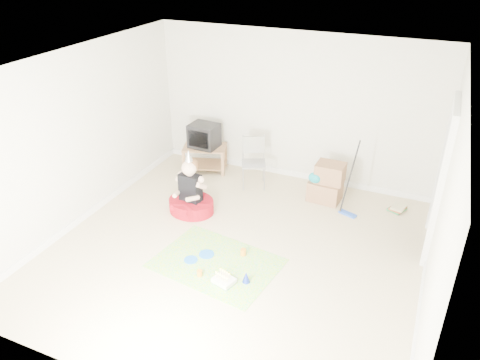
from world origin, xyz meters
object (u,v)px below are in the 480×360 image
at_px(folding_chair, 254,164).
at_px(birthday_cake, 224,281).
at_px(cardboard_boxes, 327,183).
at_px(crt_tv, 204,136).
at_px(tv_stand, 205,156).
at_px(seated_woman, 191,198).

height_order(folding_chair, birthday_cake, folding_chair).
relative_size(folding_chair, cardboard_boxes, 1.35).
height_order(crt_tv, folding_chair, crt_tv).
bearing_deg(tv_stand, folding_chair, -11.45).
bearing_deg(crt_tv, cardboard_boxes, -1.34).
relative_size(cardboard_boxes, birthday_cake, 2.14).
height_order(seated_woman, birthday_cake, seated_woman).
bearing_deg(birthday_cake, folding_chair, 103.87).
xyz_separation_m(folding_chair, cardboard_boxes, (1.28, 0.03, -0.12)).
bearing_deg(seated_woman, folding_chair, 63.36).
bearing_deg(seated_woman, tv_stand, 108.61).
distance_m(crt_tv, birthday_cake, 3.32).
bearing_deg(cardboard_boxes, crt_tv, 175.60).
xyz_separation_m(crt_tv, folding_chair, (1.06, -0.22, -0.27)).
bearing_deg(folding_chair, cardboard_boxes, 1.56).
xyz_separation_m(cardboard_boxes, birthday_cake, (-0.65, -2.60, -0.28)).
height_order(tv_stand, crt_tv, crt_tv).
bearing_deg(folding_chair, crt_tv, 168.55).
bearing_deg(seated_woman, crt_tv, 108.61).
bearing_deg(cardboard_boxes, tv_stand, 175.60).
xyz_separation_m(cardboard_boxes, seated_woman, (-1.88, -1.22, -0.08)).
relative_size(tv_stand, cardboard_boxes, 1.34).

